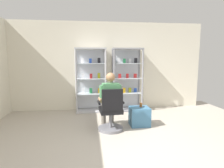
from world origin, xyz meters
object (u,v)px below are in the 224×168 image
Objects in this scene: storage_crate at (139,116)px; tea_glass at (141,105)px; display_cabinet_right at (127,79)px; seated_shopkeeper at (110,98)px; display_cabinet_left at (91,80)px; office_chair at (111,114)px.

storage_crate is 0.28m from tea_glass.
storage_crate is (0.03, -1.42, -0.74)m from display_cabinet_right.
storage_crate is (0.73, 0.09, -0.49)m from seated_shopkeeper.
display_cabinet_left is at bearing 104.99° from seated_shopkeeper.
storage_crate is 4.75× the size of tea_glass.
storage_crate is (1.13, -1.42, -0.74)m from display_cabinet_left.
display_cabinet_left is 1.96m from storage_crate.
display_cabinet_right is 1.60m from storage_crate.
tea_glass is (0.77, 0.13, -0.22)m from seated_shopkeeper.
display_cabinet_right is at bearing -0.04° from display_cabinet_left.
display_cabinet_right is at bearing 65.18° from seated_shopkeeper.
seated_shopkeeper is (-0.70, -1.51, -0.25)m from display_cabinet_right.
display_cabinet_right is 1.89m from office_chair.
office_chair is at bearing -112.32° from display_cabinet_right.
display_cabinet_left is at bearing 103.95° from office_chair.
seated_shopkeeper is at bearing -170.07° from tea_glass.
display_cabinet_left is at bearing 128.59° from storage_crate.
display_cabinet_left is at bearing 130.48° from tea_glass.
seated_shopkeeper is at bearing -114.82° from display_cabinet_right.
seated_shopkeeper is 2.82× the size of storage_crate.
display_cabinet_right is at bearing 91.22° from storage_crate.
storage_crate is at bearing -133.25° from tea_glass.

